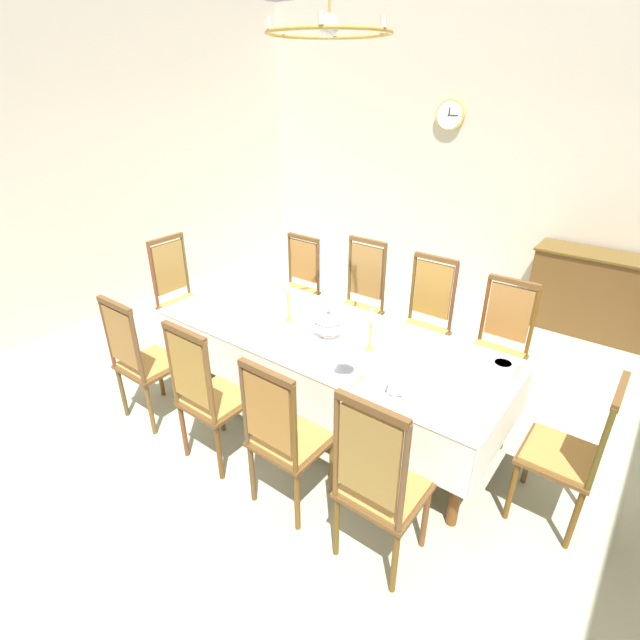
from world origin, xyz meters
TOP-DOWN VIEW (x-y plane):
  - ground at (0.00, 0.00)m, footprint 6.48×5.94m
  - back_wall at (0.00, 3.01)m, footprint 6.48×0.08m
  - left_wall at (-3.28, 0.00)m, footprint 0.08×5.94m
  - dining_table at (0.00, -0.19)m, footprint 2.83×1.08m
  - tablecloth at (0.00, -0.19)m, footprint 2.85×1.10m
  - chair_south_a at (-1.10, -1.14)m, footprint 0.44×0.42m
  - chair_north_a at (-1.10, 0.75)m, footprint 0.44×0.42m
  - chair_south_b at (-0.32, -1.14)m, footprint 0.44×0.42m
  - chair_north_b at (-0.32, 0.76)m, footprint 0.44×0.42m
  - chair_south_c at (0.38, -1.14)m, footprint 0.44×0.42m
  - chair_north_c at (0.38, 0.76)m, footprint 0.44×0.42m
  - chair_south_d at (1.05, -1.14)m, footprint 0.44×0.42m
  - chair_north_d at (1.05, 0.75)m, footprint 0.44×0.42m
  - chair_head_west at (-1.82, -0.19)m, footprint 0.42×0.44m
  - chair_head_east at (1.82, -0.19)m, footprint 0.42×0.44m
  - soup_tureen at (0.02, -0.19)m, footprint 0.25×0.25m
  - candlestick_west at (-0.39, -0.19)m, footprint 0.07×0.07m
  - candlestick_east at (0.39, -0.19)m, footprint 0.07×0.07m
  - bowl_near_left at (0.43, -0.58)m, footprint 0.19×0.19m
  - bowl_near_right at (1.25, 0.18)m, footprint 0.14×0.14m
  - bowl_far_left at (0.83, -0.57)m, footprint 0.19×0.19m
  - bowl_far_right at (0.00, 0.24)m, footprint 0.14×0.14m
  - spoon_primary at (0.55, -0.56)m, footprint 0.03×0.18m
  - spoon_secondary at (1.34, 0.20)m, footprint 0.03×0.18m
  - sideboard at (1.51, 2.69)m, footprint 1.44×0.48m
  - mounted_clock at (-0.53, 2.94)m, footprint 0.35×0.06m
  - chandelier at (0.00, -0.19)m, footprint 0.77×0.76m

SIDE VIEW (x-z plane):
  - ground at x=0.00m, z-range -0.04..0.00m
  - sideboard at x=1.51m, z-range 0.00..0.91m
  - chair_head_east at x=1.82m, z-range 0.03..1.08m
  - chair_north_a at x=-1.10m, z-range 0.02..1.09m
  - chair_south_a at x=-1.10m, z-range 0.02..1.12m
  - chair_south_c at x=0.38m, z-range 0.02..1.12m
  - chair_north_d at x=1.05m, z-range 0.02..1.13m
  - chair_south_b at x=-0.32m, z-range 0.01..1.14m
  - chair_head_west at x=-1.82m, z-range 0.01..1.17m
  - chair_north_c at x=0.38m, z-range 0.01..1.17m
  - chair_south_d at x=1.05m, z-range 0.00..1.18m
  - chair_north_b at x=-0.32m, z-range 0.00..1.19m
  - tablecloth at x=0.00m, z-range 0.44..0.83m
  - dining_table at x=0.00m, z-range 0.30..1.03m
  - spoon_primary at x=0.55m, z-range 0.74..0.75m
  - spoon_secondary at x=1.34m, z-range 0.74..0.75m
  - bowl_near_right at x=1.25m, z-range 0.74..0.77m
  - bowl_far_right at x=0.00m, z-range 0.74..0.77m
  - bowl_far_left at x=0.83m, z-range 0.74..0.78m
  - bowl_near_left at x=0.43m, z-range 0.74..0.78m
  - soup_tureen at x=0.02m, z-range 0.73..0.94m
  - candlestick_east at x=0.39m, z-range 0.70..1.04m
  - candlestick_west at x=-0.39m, z-range 0.70..1.06m
  - back_wall at x=0.00m, z-range 0.00..3.45m
  - left_wall at x=-3.28m, z-range 0.00..3.45m
  - mounted_clock at x=-0.53m, z-range 1.96..2.31m
  - chandelier at x=0.00m, z-range 2.44..3.10m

